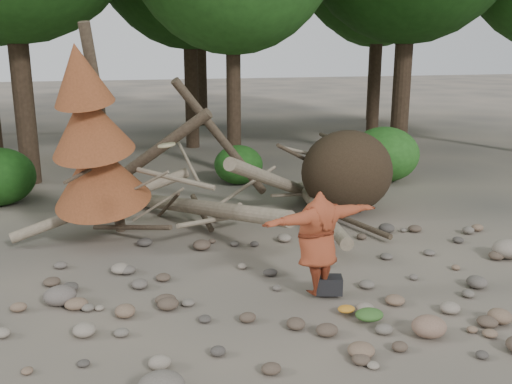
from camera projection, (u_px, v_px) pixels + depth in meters
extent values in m
plane|color=#514C44|center=(305.00, 298.00, 9.04)|extent=(120.00, 120.00, 0.00)
ellipsoid|color=#332619|center=(347.00, 172.00, 13.47)|extent=(2.20, 1.87, 1.98)
cylinder|color=gray|center=(201.00, 208.00, 12.10)|extent=(2.61, 5.11, 1.08)
cylinder|color=gray|center=(276.00, 181.00, 12.94)|extent=(3.18, 3.71, 1.90)
cylinder|color=brown|center=(139.00, 163.00, 12.42)|extent=(3.08, 1.91, 2.49)
cylinder|color=gray|center=(319.00, 210.00, 12.62)|extent=(1.13, 4.98, 0.43)
cylinder|color=brown|center=(222.00, 140.00, 12.99)|extent=(2.39, 1.03, 2.89)
cylinder|color=gray|center=(104.00, 204.00, 11.83)|extent=(3.71, 0.86, 1.20)
cylinder|color=#4C3F30|center=(131.00, 227.00, 11.59)|extent=(1.52, 1.70, 0.49)
cylinder|color=gray|center=(248.00, 185.00, 13.00)|extent=(1.57, 0.85, 0.69)
cylinder|color=#4C3F30|center=(307.00, 160.00, 13.77)|extent=(1.92, 1.25, 1.10)
cylinder|color=gray|center=(187.00, 160.00, 12.28)|extent=(0.37, 1.42, 0.85)
cylinder|color=#4C3F30|center=(349.00, 220.00, 12.55)|extent=(0.79, 2.54, 0.12)
cylinder|color=gray|center=(216.00, 219.00, 11.61)|extent=(1.78, 1.11, 0.29)
cylinder|color=#4C3F30|center=(104.00, 133.00, 11.29)|extent=(0.67, 1.13, 4.35)
cone|color=brown|center=(98.00, 171.00, 11.14)|extent=(2.06, 2.13, 1.86)
cone|color=brown|center=(89.00, 122.00, 10.67)|extent=(1.71, 1.78, 1.65)
cone|color=brown|center=(80.00, 74.00, 10.24)|extent=(1.23, 1.30, 1.41)
cylinder|color=#38281C|center=(16.00, 23.00, 15.51)|extent=(0.56, 0.56, 8.96)
cylinder|color=#38281C|center=(233.00, 56.00, 16.99)|extent=(0.44, 0.44, 7.14)
cylinder|color=#38281C|center=(406.00, 19.00, 18.79)|extent=(0.60, 0.60, 9.45)
cylinder|color=#38281C|center=(190.00, 35.00, 21.35)|extent=(0.52, 0.52, 8.54)
cylinder|color=#38281C|center=(376.00, 41.00, 22.95)|extent=(0.50, 0.50, 8.12)
cylinder|color=#38281C|center=(200.00, 35.00, 27.59)|extent=(0.54, 0.54, 8.75)
cylinder|color=#38281C|center=(374.00, 44.00, 29.54)|extent=(0.46, 0.46, 7.84)
ellipsoid|color=#215719|center=(239.00, 165.00, 16.38)|extent=(1.40, 1.40, 1.12)
ellipsoid|color=#296720|center=(384.00, 154.00, 16.65)|extent=(2.00, 2.00, 1.60)
imported|color=brown|center=(318.00, 243.00, 8.86)|extent=(2.12, 1.00, 1.67)
cylinder|color=#94875E|center=(167.00, 145.00, 8.37)|extent=(0.32, 0.32, 0.07)
cube|color=black|center=(329.00, 288.00, 9.08)|extent=(0.48, 0.39, 0.28)
ellipsoid|color=#335D25|center=(369.00, 318.00, 8.23)|extent=(0.42, 0.35, 0.16)
ellipsoid|color=#BE7920|center=(346.00, 312.00, 8.47)|extent=(0.26, 0.22, 0.10)
ellipsoid|color=#866653|center=(429.00, 326.00, 7.83)|extent=(0.49, 0.44, 0.29)
ellipsoid|color=gray|center=(508.00, 249.00, 10.73)|extent=(0.59, 0.53, 0.35)
ellipsoid|color=#685E58|center=(60.00, 296.00, 8.80)|extent=(0.49, 0.44, 0.30)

